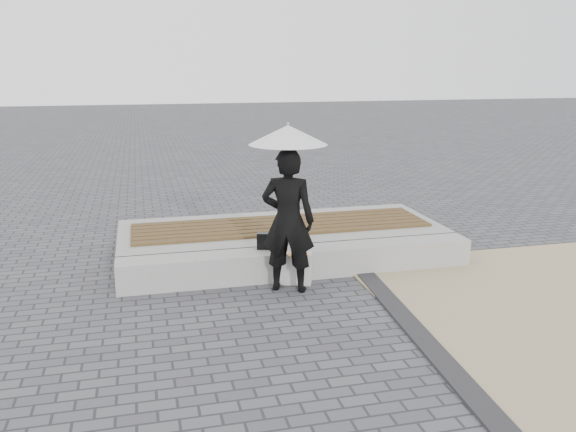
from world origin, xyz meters
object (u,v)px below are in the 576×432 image
at_px(seating_ledge, 301,262).
at_px(canvas_tote, 296,268).
at_px(handbag, 269,241).
at_px(woman, 288,221).
at_px(parasol, 288,135).

height_order(seating_ledge, canvas_tote, canvas_tote).
height_order(seating_ledge, handbag, handbag).
bearing_deg(canvas_tote, seating_ledge, 83.15).
relative_size(seating_ledge, canvas_tote, 11.54).
xyz_separation_m(seating_ledge, handbag, (-0.44, 0.08, 0.31)).
height_order(woman, parasol, parasol).
bearing_deg(woman, handbag, -53.11).
height_order(seating_ledge, parasol, parasol).
distance_m(parasol, canvas_tote, 1.83).
bearing_deg(canvas_tote, woman, -108.33).
bearing_deg(seating_ledge, canvas_tote, -117.49).
bearing_deg(parasol, canvas_tote, 51.02).
xyz_separation_m(seating_ledge, canvas_tote, (-0.15, -0.29, 0.02)).
distance_m(woman, handbag, 0.72).
distance_m(parasol, handbag, 1.63).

